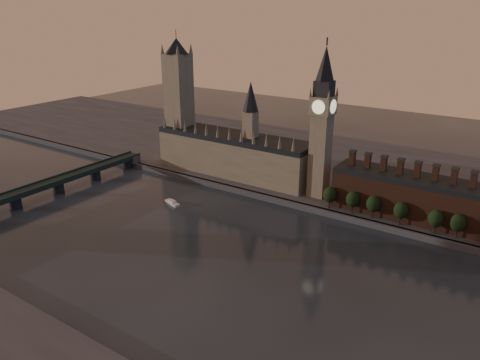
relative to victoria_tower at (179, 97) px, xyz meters
The scene contains 14 objects.
ground 176.40m from the victoria_tower, 43.78° to the right, with size 900.00×900.00×0.00m, color black.
north_bank 147.08m from the victoria_tower, 27.72° to the left, with size 900.00×182.00×4.00m.
palace_of_westminster 67.03m from the victoria_tower, ahead, with size 130.00×30.30×74.00m.
victoria_tower is the anchor object (origin of this frame).
big_ben 130.12m from the victoria_tower, ahead, with size 15.00×15.00×107.00m.
chimney_block 204.27m from the victoria_tower, ahead, with size 110.00×25.00×37.00m.
embankment_tree_0 154.16m from the victoria_tower, ahead, with size 8.60×8.60×14.88m.
embankment_tree_1 168.72m from the victoria_tower, ahead, with size 8.60×8.60×14.88m.
embankment_tree_2 181.57m from the victoria_tower, ahead, with size 8.60×8.60×14.88m.
embankment_tree_3 198.10m from the victoria_tower, ahead, with size 8.60×8.60×14.88m.
embankment_tree_4 217.84m from the victoria_tower, ahead, with size 8.60×8.60×14.88m.
embankment_tree_5 229.22m from the victoria_tower, ahead, with size 8.60×8.60×14.88m.
westminster_bridge 133.21m from the victoria_tower, 106.56° to the right, with size 14.00×200.00×11.55m.
river_boat 101.42m from the victoria_tower, 53.91° to the right, with size 14.35×7.76×2.76m.
Camera 1 is at (135.47, -173.84, 129.16)m, focal length 35.00 mm.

